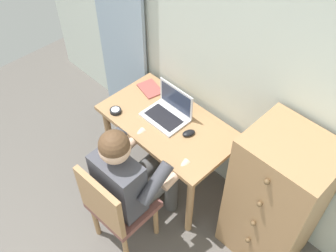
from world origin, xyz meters
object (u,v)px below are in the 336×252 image
object	(u,v)px
laptop	(169,111)
chair	(115,206)
notebook_pad	(150,89)
person_seated	(132,176)
computer_mouse	(189,133)
desk	(168,132)
desk_clock	(116,111)
dresser	(275,201)

from	to	relation	value
laptop	chair	bearing A→B (deg)	-74.05
notebook_pad	person_seated	bearing A→B (deg)	-38.19
laptop	computer_mouse	world-z (taller)	laptop
desk	desk_clock	bearing A→B (deg)	-148.55
computer_mouse	chair	bearing A→B (deg)	-73.77
dresser	laptop	world-z (taller)	dresser
person_seated	notebook_pad	distance (m)	0.86
chair	desk	bearing A→B (deg)	103.66
chair	laptop	bearing A→B (deg)	105.95
person_seated	computer_mouse	world-z (taller)	person_seated
desk	desk_clock	world-z (taller)	desk_clock
notebook_pad	dresser	bearing A→B (deg)	9.85
dresser	desk_clock	size ratio (longest dim) A/B	13.03
desk	computer_mouse	xyz separation A→B (m)	(0.20, 0.01, 0.13)
computer_mouse	notebook_pad	world-z (taller)	computer_mouse
laptop	notebook_pad	world-z (taller)	laptop
desk	desk_clock	size ratio (longest dim) A/B	11.97
dresser	desk_clock	xyz separation A→B (m)	(-1.32, -0.30, 0.15)
notebook_pad	desk_clock	bearing A→B (deg)	-75.56
desk	computer_mouse	world-z (taller)	computer_mouse
dresser	chair	size ratio (longest dim) A/B	1.35
chair	computer_mouse	size ratio (longest dim) A/B	8.66
desk_clock	person_seated	bearing A→B (deg)	-28.55
desk	dresser	world-z (taller)	dresser
laptop	computer_mouse	size ratio (longest dim) A/B	3.41
dresser	person_seated	distance (m)	0.99
computer_mouse	notebook_pad	xyz separation A→B (m)	(-0.58, 0.14, -0.01)
desk	computer_mouse	size ratio (longest dim) A/B	10.77
laptop	desk_clock	distance (m)	0.42
laptop	notebook_pad	bearing A→B (deg)	161.52
dresser	laptop	size ratio (longest dim) A/B	3.44
laptop	notebook_pad	size ratio (longest dim) A/B	1.62
dresser	chair	xyz separation A→B (m)	(-0.79, -0.77, -0.10)
person_seated	notebook_pad	xyz separation A→B (m)	(-0.53, 0.67, 0.06)
desk_clock	laptop	bearing A→B (deg)	39.98
chair	laptop	size ratio (longest dim) A/B	2.54
laptop	desk_clock	size ratio (longest dim) A/B	3.79
laptop	desk_clock	xyz separation A→B (m)	(-0.32, -0.27, -0.04)
person_seated	computer_mouse	xyz separation A→B (m)	(0.04, 0.52, 0.07)
chair	person_seated	size ratio (longest dim) A/B	0.73
dresser	laptop	xyz separation A→B (m)	(-1.00, -0.04, 0.18)
desk	person_seated	world-z (taller)	person_seated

